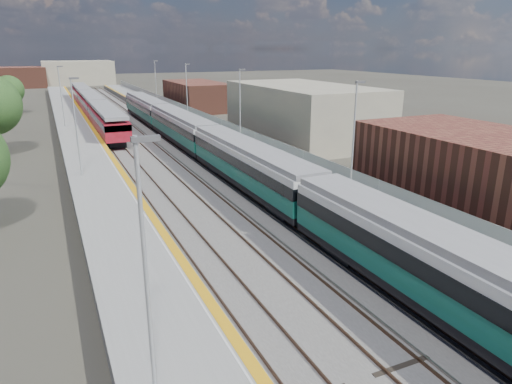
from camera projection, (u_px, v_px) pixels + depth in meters
ground at (163, 142)px, 53.92m from camera, size 320.00×320.00×0.00m
ballast_bed at (140, 139)px, 55.19m from camera, size 10.50×155.00×0.06m
tracks at (142, 136)px, 56.86m from camera, size 8.96×160.00×0.17m
platform_right at (199, 131)px, 58.01m from camera, size 4.70×155.00×8.52m
platform_left at (80, 140)px, 52.35m from camera, size 4.30×155.00×8.52m
buildings at (13, 48)px, 120.47m from camera, size 72.00×185.50×40.00m
green_train at (209, 142)px, 42.87m from camera, size 2.76×76.88×3.04m
red_train at (91, 104)px, 72.55m from camera, size 2.82×57.11×3.55m
tree_c at (9, 90)px, 74.84m from camera, size 4.71×4.71×6.39m
tree_d at (281, 99)px, 67.26m from camera, size 3.94×3.94×5.35m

